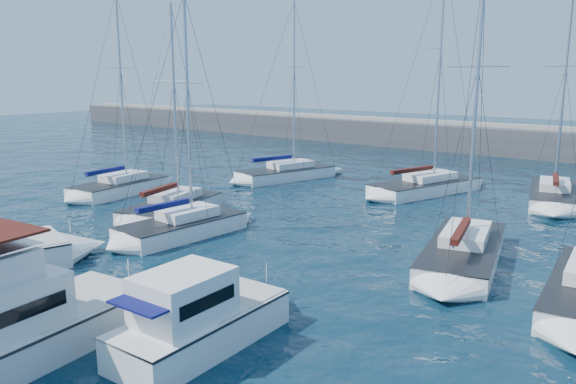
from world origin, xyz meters
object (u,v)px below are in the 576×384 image
Objects in this scene: motor_yacht_stbd_outer at (196,322)px; sailboat_mid_b at (172,208)px; sailboat_back_c at (554,196)px; sailboat_mid_d at (464,251)px; motor_yacht_stbd_inner at (13,324)px; sailboat_back_b at (426,186)px; sailboat_mid_c at (182,227)px; sailboat_back_a at (286,173)px; sailboat_mid_a at (120,187)px.

sailboat_mid_b is (-14.63, 11.24, -0.43)m from motor_yacht_stbd_outer.
sailboat_mid_d is at bearing -104.42° from sailboat_back_c.
sailboat_back_c reaches higher than motor_yacht_stbd_outer.
sailboat_back_b reaches higher than motor_yacht_stbd_inner.
sailboat_mid_c is 20.17m from sailboat_back_b.
sailboat_back_a is at bearing 106.16° from motor_yacht_stbd_inner.
sailboat_back_c reaches higher than sailboat_mid_b.
sailboat_mid_d is at bearing 24.53° from sailboat_mid_c.
sailboat_mid_a is 1.12× the size of sailboat_mid_c.
sailboat_mid_a is at bearing 162.67° from sailboat_mid_c.
motor_yacht_stbd_inner is at bearing -126.64° from sailboat_mid_d.
sailboat_back_b is at bearing 32.19° from sailboat_mid_a.
sailboat_mid_b is at bearing -103.28° from sailboat_back_b.
sailboat_back_b reaches higher than sailboat_mid_d.
sailboat_mid_d is (26.54, 0.86, -0.02)m from sailboat_mid_a.
motor_yacht_stbd_inner is at bearing -50.82° from sailboat_back_a.
motor_yacht_stbd_inner is 35.25m from sailboat_back_c.
sailboat_back_c reaches higher than sailboat_mid_c.
sailboat_back_b is (-4.99, 27.95, -0.41)m from motor_yacht_stbd_outer.
sailboat_mid_a reaches higher than motor_yacht_stbd_inner.
sailboat_mid_d is 16.25m from sailboat_back_b.
sailboat_mid_a is 13.34m from sailboat_mid_c.
sailboat_back_a reaches higher than sailboat_mid_b.
sailboat_back_b is at bearing 84.41° from motor_yacht_stbd_inner.
sailboat_mid_d is at bearing 60.10° from motor_yacht_stbd_inner.
sailboat_back_a is (6.09, 12.63, -0.01)m from sailboat_mid_a.
sailboat_back_c is at bearing 30.85° from sailboat_mid_b.
motor_yacht_stbd_outer is 0.48× the size of sailboat_mid_c.
sailboat_mid_b is 0.78× the size of sailboat_back_b.
sailboat_mid_a is 0.99× the size of sailboat_back_a.
sailboat_mid_a is at bearing -124.12° from sailboat_back_b.
sailboat_back_b is (11.99, 2.10, 0.01)m from sailboat_back_a.
motor_yacht_stbd_inner is 0.63× the size of sailboat_mid_c.
sailboat_back_c is (20.54, 4.55, 0.00)m from sailboat_back_a.
sailboat_mid_b is 0.89× the size of sailboat_back_c.
motor_yacht_stbd_inner is at bearing -71.70° from sailboat_back_b.
sailboat_back_b reaches higher than sailboat_mid_b.
sailboat_back_c is (26.63, 17.18, -0.01)m from sailboat_mid_a.
sailboat_back_b is (5.58, 19.38, 0.02)m from sailboat_mid_c.
motor_yacht_stbd_outer is 0.48× the size of sailboat_mid_b.
sailboat_back_b reaches higher than sailboat_back_c.
motor_yacht_stbd_inner is 32.52m from sailboat_back_a.
sailboat_mid_b is (8.44, -1.98, -0.02)m from sailboat_mid_a.
sailboat_mid_d is at bearing -14.09° from sailboat_back_a.
sailboat_mid_a reaches higher than sailboat_mid_d.
sailboat_mid_d is (7.57, 18.08, -0.62)m from motor_yacht_stbd_inner.
motor_yacht_stbd_inner is 0.56× the size of sailboat_mid_a.
sailboat_mid_d is at bearing -6.72° from sailboat_mid_b.
sailboat_mid_d is at bearing 73.30° from motor_yacht_stbd_outer.
sailboat_back_b reaches higher than motor_yacht_stbd_outer.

